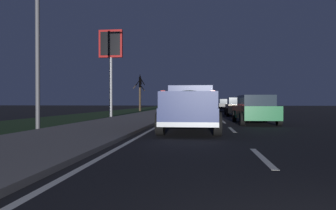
# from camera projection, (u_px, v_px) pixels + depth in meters

# --- Properties ---
(ground) EXTENTS (144.00, 144.00, 0.00)m
(ground) POSITION_uv_depth(u_px,v_px,m) (216.00, 115.00, 28.51)
(ground) COLOR black
(sidewalk_shoulder) EXTENTS (108.00, 4.00, 0.12)m
(sidewalk_shoulder) POSITION_uv_depth(u_px,v_px,m) (156.00, 114.00, 29.15)
(sidewalk_shoulder) COLOR slate
(sidewalk_shoulder) RESTS_ON ground
(grass_verge) EXTENTS (108.00, 6.00, 0.01)m
(grass_verge) POSITION_uv_depth(u_px,v_px,m) (106.00, 114.00, 29.71)
(grass_verge) COLOR #1E3819
(grass_verge) RESTS_ON ground
(lane_markings) EXTENTS (108.00, 3.54, 0.01)m
(lane_markings) POSITION_uv_depth(u_px,v_px,m) (189.00, 114.00, 30.89)
(lane_markings) COLOR silver
(lane_markings) RESTS_ON ground
(pickup_truck) EXTENTS (5.44, 2.31, 1.87)m
(pickup_truck) POSITION_uv_depth(u_px,v_px,m) (190.00, 107.00, 12.41)
(pickup_truck) COLOR #141E4C
(pickup_truck) RESTS_ON ground
(sedan_tan) EXTENTS (4.44, 2.08, 1.54)m
(sedan_tan) POSITION_uv_depth(u_px,v_px,m) (237.00, 107.00, 25.88)
(sedan_tan) COLOR #9E845B
(sedan_tan) RESTS_ON ground
(sedan_red) EXTENTS (4.42, 2.05, 1.54)m
(sedan_red) POSITION_uv_depth(u_px,v_px,m) (197.00, 106.00, 27.58)
(sedan_red) COLOR maroon
(sedan_red) RESTS_ON ground
(sedan_green) EXTENTS (4.45, 2.10, 1.54)m
(sedan_green) POSITION_uv_depth(u_px,v_px,m) (255.00, 109.00, 16.45)
(sedan_green) COLOR #14592D
(sedan_green) RESTS_ON ground
(sedan_black) EXTENTS (4.45, 2.11, 1.54)m
(sedan_black) POSITION_uv_depth(u_px,v_px,m) (226.00, 105.00, 38.23)
(sedan_black) COLOR black
(sedan_black) RESTS_ON ground
(gas_price_sign) EXTENTS (0.27, 1.90, 6.92)m
(gas_price_sign) POSITION_uv_depth(u_px,v_px,m) (111.00, 52.00, 24.07)
(gas_price_sign) COLOR #99999E
(gas_price_sign) RESTS_ON ground
(street_light_near) EXTENTS (0.36, 1.97, 7.95)m
(street_light_near) POSITION_uv_depth(u_px,v_px,m) (44.00, 16.00, 12.70)
(street_light_near) COLOR #4C4C51
(street_light_near) RESTS_ON ground
(bare_tree_far) EXTENTS (1.69, 1.54, 4.83)m
(bare_tree_far) POSITION_uv_depth(u_px,v_px,m) (140.00, 92.00, 40.10)
(bare_tree_far) COLOR #423323
(bare_tree_far) RESTS_ON ground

